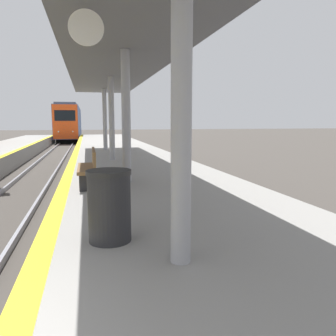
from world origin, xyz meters
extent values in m
cube|color=black|center=(0.00, 45.48, 0.28)|extent=(2.33, 17.62, 0.55)
cube|color=#33518C|center=(0.00, 45.48, 2.47)|extent=(2.74, 19.58, 3.84)
cube|color=#E54C19|center=(0.00, 35.77, 2.47)|extent=(2.68, 0.16, 3.77)
cube|color=black|center=(0.00, 35.71, 3.14)|extent=(2.19, 0.06, 1.15)
cube|color=#59595E|center=(0.00, 45.48, 4.51)|extent=(2.33, 18.60, 0.24)
sphere|color=white|center=(-0.75, 35.71, 1.41)|extent=(0.18, 0.18, 0.18)
sphere|color=white|center=(0.75, 35.71, 1.41)|extent=(0.18, 0.18, 0.18)
cylinder|color=#99999E|center=(3.28, 1.68, 2.62)|extent=(0.23, 0.23, 3.45)
cylinder|color=#99999E|center=(3.28, 6.90, 2.62)|extent=(0.23, 0.23, 3.45)
cylinder|color=#99999E|center=(3.28, 12.11, 2.62)|extent=(0.23, 0.23, 3.45)
cylinder|color=#99999E|center=(3.28, 17.32, 2.62)|extent=(0.23, 0.23, 3.45)
cube|color=#515156|center=(3.28, 9.50, 4.45)|extent=(3.24, 20.85, 0.20)
cylinder|color=white|center=(2.30, 3.77, 4.00)|extent=(0.56, 0.04, 0.56)
cylinder|color=#262628|center=(2.52, 2.57, 1.36)|extent=(0.58, 0.58, 0.92)
cylinder|color=#262626|center=(2.52, 2.57, 1.85)|extent=(0.61, 0.61, 0.06)
cube|color=brown|center=(2.22, 6.67, 1.34)|extent=(0.44, 1.80, 0.08)
cube|color=brown|center=(2.41, 6.67, 1.60)|extent=(0.06, 1.80, 0.44)
cube|color=#262628|center=(2.22, 5.95, 1.10)|extent=(0.35, 0.08, 0.40)
cube|color=#262628|center=(2.22, 7.39, 1.10)|extent=(0.35, 0.08, 0.40)
camera|label=1|loc=(2.26, -1.82, 2.53)|focal=35.00mm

